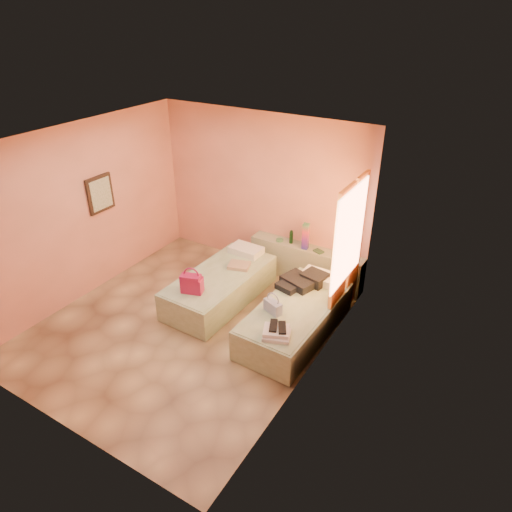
# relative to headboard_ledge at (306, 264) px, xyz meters

# --- Properties ---
(ground) EXTENTS (4.50, 4.50, 0.00)m
(ground) POSITION_rel_headboard_ledge_xyz_m (-0.98, -2.10, -0.33)
(ground) COLOR tan
(ground) RESTS_ON ground
(room_walls) EXTENTS (4.02, 4.51, 2.81)m
(room_walls) POSITION_rel_headboard_ledge_xyz_m (-0.77, -1.53, 1.46)
(room_walls) COLOR #F29981
(room_walls) RESTS_ON ground
(headboard_ledge) EXTENTS (2.05, 0.30, 0.65)m
(headboard_ledge) POSITION_rel_headboard_ledge_xyz_m (0.00, 0.00, 0.00)
(headboard_ledge) COLOR gray
(headboard_ledge) RESTS_ON ground
(bed_left) EXTENTS (0.95, 2.02, 0.50)m
(bed_left) POSITION_rel_headboard_ledge_xyz_m (-0.93, -1.28, -0.08)
(bed_left) COLOR #ACC59F
(bed_left) RESTS_ON ground
(bed_right) EXTENTS (0.95, 2.02, 0.50)m
(bed_right) POSITION_rel_headboard_ledge_xyz_m (0.52, -1.44, -0.08)
(bed_right) COLOR #ACC59F
(bed_right) RESTS_ON ground
(water_bottle) EXTENTS (0.07, 0.07, 0.23)m
(water_bottle) POSITION_rel_headboard_ledge_xyz_m (-0.31, 0.00, 0.44)
(water_bottle) COLOR #133418
(water_bottle) RESTS_ON headboard_ledge
(rainbow_box) EXTENTS (0.12, 0.12, 0.46)m
(rainbow_box) POSITION_rel_headboard_ledge_xyz_m (-0.01, -0.06, 0.56)
(rainbow_box) COLOR #AB1548
(rainbow_box) RESTS_ON headboard_ledge
(small_dish) EXTENTS (0.15, 0.15, 0.03)m
(small_dish) POSITION_rel_headboard_ledge_xyz_m (-0.51, -0.03, 0.34)
(small_dish) COLOR #4A8859
(small_dish) RESTS_ON headboard_ledge
(green_book) EXTENTS (0.19, 0.17, 0.03)m
(green_book) POSITION_rel_headboard_ledge_xyz_m (0.24, -0.05, 0.34)
(green_book) COLOR #25462E
(green_book) RESTS_ON headboard_ledge
(flower_vase) EXTENTS (0.26, 0.26, 0.25)m
(flower_vase) POSITION_rel_headboard_ledge_xyz_m (0.74, -0.05, 0.45)
(flower_vase) COLOR white
(flower_vase) RESTS_ON headboard_ledge
(magenta_handbag) EXTENTS (0.36, 0.27, 0.30)m
(magenta_handbag) POSITION_rel_headboard_ledge_xyz_m (-0.98, -1.92, 0.32)
(magenta_handbag) COLOR #AB1548
(magenta_handbag) RESTS_ON bed_left
(khaki_garment) EXTENTS (0.40, 0.36, 0.06)m
(khaki_garment) POSITION_rel_headboard_ledge_xyz_m (-0.77, -0.95, 0.20)
(khaki_garment) COLOR tan
(khaki_garment) RESTS_ON bed_left
(clothes_pile) EXTENTS (0.69, 0.69, 0.16)m
(clothes_pile) POSITION_rel_headboard_ledge_xyz_m (0.36, -0.92, 0.26)
(clothes_pile) COLOR black
(clothes_pile) RESTS_ON bed_right
(blue_handbag) EXTENTS (0.31, 0.22, 0.18)m
(blue_handbag) POSITION_rel_headboard_ledge_xyz_m (0.31, -1.75, 0.27)
(blue_handbag) COLOR #3B528F
(blue_handbag) RESTS_ON bed_right
(towel_stack) EXTENTS (0.43, 0.40, 0.10)m
(towel_stack) POSITION_rel_headboard_ledge_xyz_m (0.62, -2.19, 0.23)
(towel_stack) COLOR silver
(towel_stack) RESTS_ON bed_right
(sandal_pair) EXTENTS (0.28, 0.32, 0.03)m
(sandal_pair) POSITION_rel_headboard_ledge_xyz_m (0.60, -2.14, 0.29)
(sandal_pair) COLOR black
(sandal_pair) RESTS_ON towel_stack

